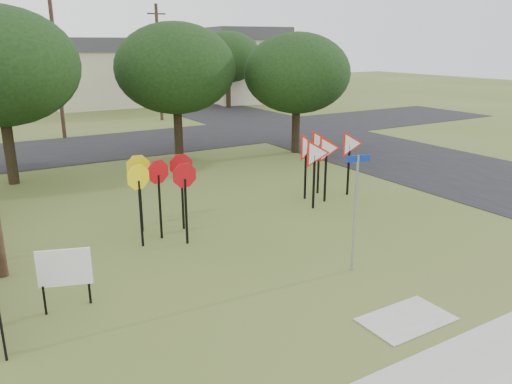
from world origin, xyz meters
TOP-DOWN VIEW (x-y plane):
  - ground at (0.00, 0.00)m, footprint 140.00×140.00m
  - sidewalk at (0.00, -4.20)m, footprint 30.00×1.60m
  - street_right at (12.00, 10.00)m, footprint 8.00×50.00m
  - street_far at (0.00, 20.00)m, footprint 60.00×8.00m
  - curb_pad at (0.00, -2.40)m, footprint 2.00×1.20m
  - street_name_sign at (0.64, 0.10)m, footprint 0.62×0.19m
  - stop_sign_cluster at (-2.77, 4.88)m, footprint 2.36×1.82m
  - yield_sign_cluster at (3.87, 5.46)m, footprint 3.31×1.82m
  - info_board at (-6.19, 1.89)m, footprint 1.11×0.41m
  - far_pole_a at (-2.00, 24.00)m, footprint 1.40×0.24m
  - far_pole_b at (6.00, 28.00)m, footprint 1.40×0.24m
  - house_mid at (4.00, 40.00)m, footprint 8.40×8.40m
  - house_right at (18.00, 36.00)m, footprint 8.30×8.30m
  - tree_near_mid at (2.00, 15.00)m, footprint 6.00×6.00m
  - tree_near_right at (8.00, 13.00)m, footprint 5.60×5.60m
  - tree_far_right at (14.00, 32.00)m, footprint 6.00×6.00m

SIDE VIEW (x-z plane):
  - ground at x=0.00m, z-range 0.00..0.00m
  - sidewalk at x=0.00m, z-range 0.00..0.02m
  - street_right at x=12.00m, z-range 0.00..0.02m
  - street_far at x=0.00m, z-range 0.00..0.02m
  - curb_pad at x=0.00m, z-range 0.00..0.02m
  - info_board at x=-6.19m, z-range 0.24..1.69m
  - street_name_sign at x=0.64m, z-range 0.22..3.33m
  - stop_sign_cluster at x=-2.77m, z-range 0.60..3.09m
  - yield_sign_cluster at x=3.87m, z-range 0.60..3.21m
  - house_mid at x=4.00m, z-range 0.05..6.25m
  - house_right at x=18.00m, z-range 0.05..7.25m
  - tree_near_right at x=8.00m, z-range 1.06..7.39m
  - far_pole_b at x=6.00m, z-range 0.10..8.60m
  - tree_near_mid at x=2.00m, z-range 1.14..7.94m
  - tree_far_right at x=14.00m, z-range 1.14..7.94m
  - far_pole_a at x=-2.00m, z-range 0.10..9.10m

